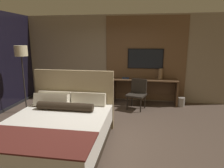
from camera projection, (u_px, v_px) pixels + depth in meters
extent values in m
plane|color=#4C3D33|center=(99.00, 133.00, 4.41)|extent=(16.00, 16.00, 0.00)
cube|color=gray|center=(115.00, 59.00, 6.61)|extent=(7.20, 0.06, 2.80)
cube|color=brown|center=(145.00, 59.00, 6.42)|extent=(2.55, 0.03, 2.70)
cube|color=#33281E|center=(55.00, 146.00, 3.67)|extent=(1.76, 2.12, 0.22)
cube|color=silver|center=(54.00, 131.00, 3.60)|extent=(1.81, 2.18, 0.38)
cube|color=#56231E|center=(31.00, 140.00, 2.88)|extent=(1.83, 0.76, 0.02)
cube|color=#998460|center=(74.00, 99.00, 4.64)|extent=(1.85, 0.08, 1.35)
cube|color=beige|center=(56.00, 97.00, 4.55)|extent=(0.76, 0.23, 0.31)
cube|color=beige|center=(89.00, 99.00, 4.43)|extent=(0.76, 0.23, 0.31)
cube|color=beige|center=(52.00, 100.00, 4.34)|extent=(0.76, 0.25, 0.32)
cylinder|color=#2D2319|center=(65.00, 106.00, 4.10)|extent=(1.18, 0.17, 0.17)
cube|color=brown|center=(145.00, 80.00, 6.31)|extent=(2.05, 0.47, 0.03)
cube|color=brown|center=(114.00, 91.00, 6.55)|extent=(0.06, 0.42, 0.76)
cube|color=brown|center=(176.00, 93.00, 6.25)|extent=(0.06, 0.42, 0.76)
cube|color=brown|center=(144.00, 88.00, 6.59)|extent=(1.93, 0.02, 0.38)
cube|color=black|center=(145.00, 59.00, 6.38)|extent=(1.13, 0.04, 0.64)
cube|color=black|center=(145.00, 59.00, 6.37)|extent=(1.06, 0.01, 0.58)
cube|color=#28231E|center=(136.00, 95.00, 5.84)|extent=(0.63, 0.62, 0.05)
cube|color=#28231E|center=(139.00, 86.00, 5.97)|extent=(0.48, 0.24, 0.42)
cylinder|color=black|center=(127.00, 103.00, 5.81)|extent=(0.04, 0.04, 0.41)
cylinder|color=black|center=(141.00, 105.00, 5.63)|extent=(0.04, 0.04, 0.41)
cylinder|color=black|center=(132.00, 100.00, 6.14)|extent=(0.04, 0.04, 0.41)
cylinder|color=black|center=(145.00, 102.00, 5.97)|extent=(0.04, 0.04, 0.41)
cylinder|color=#282623|center=(27.00, 111.00, 5.70)|extent=(0.28, 0.28, 0.03)
cylinder|color=#332D28|center=(24.00, 84.00, 5.53)|extent=(0.03, 0.03, 1.63)
cylinder|color=beige|center=(21.00, 51.00, 5.33)|extent=(0.34, 0.34, 0.28)
cylinder|color=#846647|center=(160.00, 74.00, 6.30)|extent=(0.14, 0.14, 0.34)
cube|color=navy|center=(126.00, 78.00, 6.42)|extent=(0.22, 0.15, 0.03)
cylinder|color=gray|center=(181.00, 102.00, 6.16)|extent=(0.22, 0.22, 0.28)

